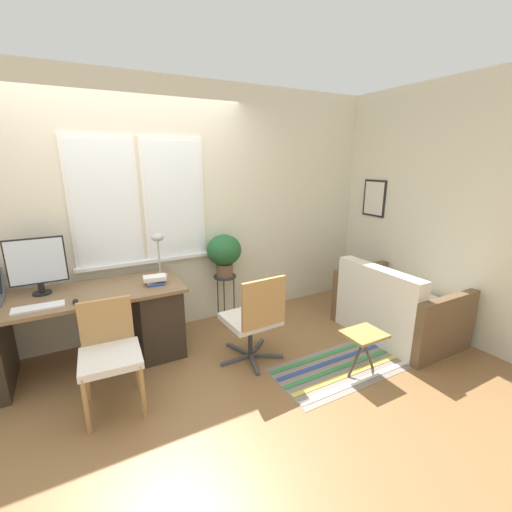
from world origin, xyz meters
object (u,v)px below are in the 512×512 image
(desk_lamp, at_px, (158,244))
(desk_chair_wooden, at_px, (110,351))
(mouse, at_px, (75,301))
(keyboard, at_px, (38,308))
(book_stack, at_px, (155,280))
(potted_plant, at_px, (224,252))
(plant_stand, at_px, (225,281))
(office_chair_swivel, at_px, (254,318))
(folding_stool, at_px, (364,337))
(couch_loveseat, at_px, (394,310))
(monitor, at_px, (37,264))

(desk_lamp, relative_size, desk_chair_wooden, 0.54)
(mouse, bearing_deg, keyboard, 174.37)
(book_stack, bearing_deg, potted_plant, 20.02)
(desk_lamp, height_order, desk_chair_wooden, desk_lamp)
(plant_stand, bearing_deg, book_stack, -159.98)
(keyboard, xyz_separation_m, office_chair_swivel, (1.71, -0.48, -0.28))
(desk_chair_wooden, xyz_separation_m, folding_stool, (2.03, -0.64, -0.11))
(mouse, bearing_deg, couch_loveseat, -13.07)
(keyboard, bearing_deg, office_chair_swivel, -15.57)
(folding_stool, bearing_deg, keyboard, 155.71)
(desk_chair_wooden, height_order, folding_stool, desk_chair_wooden)
(office_chair_swivel, relative_size, folding_stool, 2.17)
(book_stack, relative_size, desk_chair_wooden, 0.27)
(keyboard, relative_size, couch_loveseat, 0.31)
(keyboard, distance_m, mouse, 0.27)
(book_stack, bearing_deg, monitor, 166.56)
(monitor, relative_size, office_chair_swivel, 0.58)
(mouse, bearing_deg, office_chair_swivel, -17.31)
(book_stack, distance_m, office_chair_swivel, 1.02)
(monitor, xyz_separation_m, plant_stand, (1.81, 0.09, -0.49))
(desk_chair_wooden, relative_size, folding_stool, 2.03)
(monitor, distance_m, desk_chair_wooden, 1.09)
(monitor, distance_m, folding_stool, 2.95)
(folding_stool, bearing_deg, desk_lamp, 134.20)
(monitor, xyz_separation_m, keyboard, (-0.01, -0.36, -0.27))
(book_stack, relative_size, plant_stand, 0.39)
(potted_plant, bearing_deg, desk_chair_wooden, -145.90)
(plant_stand, height_order, potted_plant, potted_plant)
(plant_stand, bearing_deg, desk_lamp, -172.20)
(couch_loveseat, bearing_deg, keyboard, 77.51)
(monitor, xyz_separation_m, office_chair_swivel, (1.70, -0.84, -0.55))
(mouse, relative_size, office_chair_swivel, 0.08)
(desk_lamp, xyz_separation_m, potted_plant, (0.76, 0.10, -0.20))
(desk_chair_wooden, relative_size, couch_loveseat, 0.68)
(mouse, xyz_separation_m, plant_stand, (1.55, 0.47, -0.24))
(book_stack, xyz_separation_m, folding_stool, (1.52, -1.25, -0.41))
(desk_lamp, xyz_separation_m, plant_stand, (0.76, 0.10, -0.55))
(book_stack, distance_m, plant_stand, 0.96)
(monitor, relative_size, book_stack, 2.26)
(book_stack, height_order, folding_stool, book_stack)
(monitor, distance_m, office_chair_swivel, 1.97)
(monitor, xyz_separation_m, mouse, (0.25, -0.38, -0.26))
(couch_loveseat, bearing_deg, plant_stand, 51.95)
(plant_stand, bearing_deg, couch_loveseat, -38.05)
(couch_loveseat, bearing_deg, folding_stool, 113.95)
(book_stack, height_order, office_chair_swivel, office_chair_swivel)
(desk_chair_wooden, height_order, plant_stand, desk_chair_wooden)
(plant_stand, bearing_deg, folding_stool, -67.17)
(keyboard, bearing_deg, mouse, -5.63)
(office_chair_swivel, distance_m, plant_stand, 0.93)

